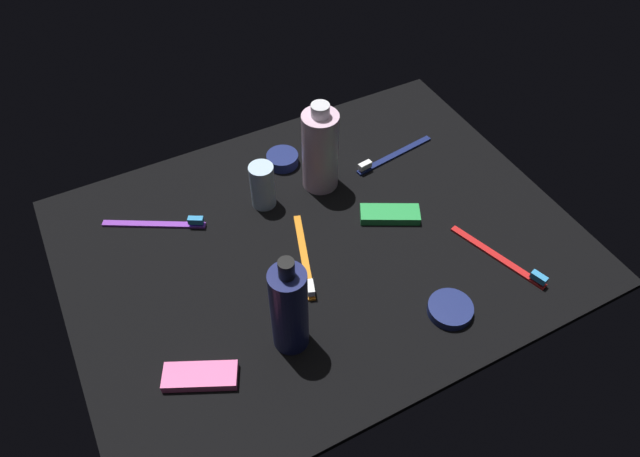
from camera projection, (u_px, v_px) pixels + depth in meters
ground_plane at (320, 242)px, 99.41cm from camera, size 84.00×64.00×1.20cm
lotion_bottle at (289, 309)px, 79.97cm from camera, size 5.29×5.29×18.55cm
bodywash_bottle at (320, 150)px, 102.27cm from camera, size 6.52×6.52×17.71cm
deodorant_stick at (263, 186)px, 101.60cm from camera, size 4.36×4.36×8.70cm
toothbrush_red at (503, 259)px, 95.48cm from camera, size 6.56×17.53×2.10cm
toothbrush_navy at (390, 156)px, 112.43cm from camera, size 17.99×3.76×2.10cm
toothbrush_orange at (305, 260)px, 95.37cm from camera, size 6.85×17.45×2.10cm
toothbrush_purple at (160, 223)px, 100.77cm from camera, size 16.30×9.82×2.10cm
snack_bar_pink at (200, 376)px, 81.31cm from camera, size 11.11×8.07×1.50cm
snack_bar_green at (390, 214)px, 101.94cm from camera, size 11.06×8.40×1.50cm
cream_tin_left at (282, 159)px, 111.08cm from camera, size 6.09×6.09×2.16cm
cream_tin_right at (450, 309)px, 88.75cm from camera, size 6.95×6.95×1.51cm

